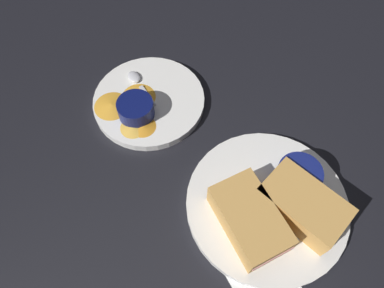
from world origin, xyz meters
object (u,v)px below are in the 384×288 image
spoon_by_dark_ramekin (263,189)px  ramekin_light_gravy (136,108)px  plate_sandwich_main (267,204)px  sandwich_half_far (303,205)px  ramekin_dark_sauce (298,177)px  spoon_by_gravy_ramekin (137,81)px  plate_chips_companion (149,101)px  sandwich_half_near (249,219)px

spoon_by_dark_ramekin → ramekin_light_gravy: 26.76cm
ramekin_light_gravy → plate_sandwich_main: bearing=-139.5°
spoon_by_dark_ramekin → ramekin_light_gravy: bearing=43.2°
plate_sandwich_main → ramekin_light_gravy: (21.66, 18.50, 2.65)cm
sandwich_half_far → ramekin_dark_sauce: 4.80cm
spoon_by_gravy_ramekin → ramekin_light_gravy: bearing=172.1°
ramekin_light_gravy → spoon_by_gravy_ramekin: (7.59, -1.05, -1.48)cm
sandwich_half_far → plate_chips_companion: 34.06cm
ramekin_dark_sauce → spoon_by_dark_ramekin: ramekin_dark_sauce is taller
sandwich_half_far → ramekin_dark_sauce: sandwich_half_far is taller
spoon_by_dark_ramekin → ramekin_dark_sauce: bearing=-87.8°
sandwich_half_near → ramekin_light_gravy: bearing=30.3°
sandwich_half_near → sandwich_half_far: 8.70cm
ramekin_dark_sauce → plate_chips_companion: ramekin_dark_sauce is taller
spoon_by_dark_ramekin → spoon_by_gravy_ramekin: same height
plate_chips_companion → ramekin_light_gravy: bearing=140.2°
plate_sandwich_main → sandwich_half_far: bearing=-117.1°
plate_chips_companion → sandwich_half_far: bearing=-143.3°
sandwich_half_near → sandwich_half_far: bearing=-87.1°
sandwich_half_far → spoon_by_dark_ramekin: bearing=46.3°
sandwich_half_near → plate_chips_companion: sandwich_half_near is taller
sandwich_half_far → plate_chips_companion: (27.17, 20.29, -3.20)cm
spoon_by_gravy_ramekin → ramekin_dark_sauce: bearing=-139.5°
plate_sandwich_main → spoon_by_gravy_ramekin: 34.08cm
spoon_by_dark_ramekin → plate_chips_companion: spoon_by_dark_ramekin is taller
ramekin_dark_sauce → sandwich_half_near: bearing=118.0°
spoon_by_dark_ramekin → plate_chips_companion: 27.57cm
spoon_by_gravy_ramekin → sandwich_half_far: bearing=-145.2°
sandwich_half_far → ramekin_dark_sauce: (4.70, -0.97, -0.12)cm
sandwich_half_far → plate_chips_companion: bearing=36.7°
ramekin_dark_sauce → spoon_by_gravy_ramekin: size_ratio=0.74×
plate_chips_companion → ramekin_light_gravy: (-3.22, 2.68, 2.65)cm
plate_chips_companion → spoon_by_dark_ramekin: bearing=-145.5°
sandwich_half_far → ramekin_dark_sauce: bearing=-11.7°
spoon_by_gravy_ramekin → sandwich_half_near: bearing=-157.5°
plate_sandwich_main → spoon_by_gravy_ramekin: bearing=30.8°
ramekin_light_gravy → spoon_by_dark_ramekin: bearing=-136.8°
plate_sandwich_main → ramekin_light_gravy: 28.61cm
ramekin_dark_sauce → plate_chips_companion: 31.09cm
sandwich_half_near → ramekin_dark_sauce: bearing=-62.0°
plate_chips_companion → ramekin_light_gravy: ramekin_light_gravy is taller
ramekin_dark_sauce → spoon_by_gravy_ramekin: ramekin_dark_sauce is taller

